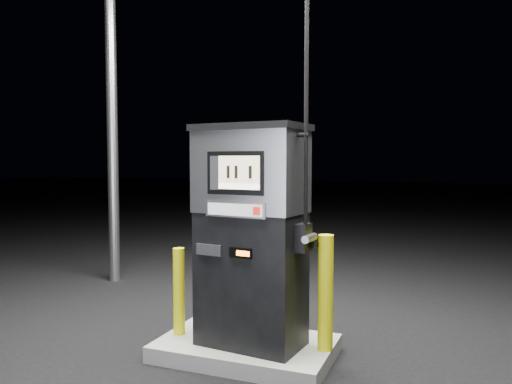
% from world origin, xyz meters
% --- Properties ---
extents(ground, '(80.00, 80.00, 0.00)m').
position_xyz_m(ground, '(0.00, 0.00, 0.00)').
color(ground, black).
rests_on(ground, ground).
extents(pump_island, '(1.60, 1.00, 0.15)m').
position_xyz_m(pump_island, '(0.00, 0.00, 0.07)').
color(pump_island, slate).
rests_on(pump_island, ground).
extents(fuel_dispenser, '(1.13, 0.70, 4.14)m').
position_xyz_m(fuel_dispenser, '(0.08, -0.07, 1.18)').
color(fuel_dispenser, black).
rests_on(fuel_dispenser, pump_island).
extents(bollard_left, '(0.14, 0.14, 0.84)m').
position_xyz_m(bollard_left, '(-0.67, -0.07, 0.57)').
color(bollard_left, yellow).
rests_on(bollard_left, pump_island).
extents(bollard_right, '(0.14, 0.14, 1.03)m').
position_xyz_m(bollard_right, '(0.74, 0.05, 0.66)').
color(bollard_right, yellow).
rests_on(bollard_right, pump_island).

